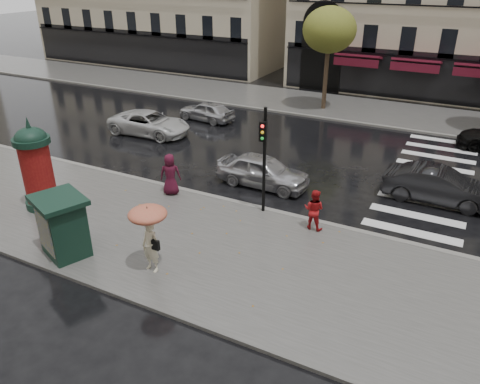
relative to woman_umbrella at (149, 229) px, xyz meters
The scene contains 17 objects.
ground 3.11m from the woman_umbrella, 68.64° to the left, with size 160.00×160.00×0.00m, color black.
near_sidewalk 2.70m from the woman_umbrella, 63.85° to the left, with size 90.00×7.00×0.12m, color #474744.
far_sidewalk 21.54m from the woman_umbrella, 87.44° to the left, with size 90.00×6.00×0.12m, color #474744.
near_kerb 5.76m from the woman_umbrella, 80.01° to the left, with size 90.00×0.25×0.14m, color slate.
far_kerb 18.55m from the woman_umbrella, 87.02° to the left, with size 90.00×0.25×0.14m, color slate.
zebra_crossing 14.02m from the woman_umbrella, 60.00° to the left, with size 3.60×11.75×0.01m, color silver.
tree_far_left 20.78m from the woman_umbrella, 92.91° to the left, with size 3.40×3.40×6.64m.
woman_umbrella is the anchor object (origin of this frame).
woman_red 6.14m from the woman_umbrella, 52.87° to the left, with size 0.76×0.59×1.56m, color #AE1518.
man_burgundy 5.57m from the woman_umbrella, 118.64° to the left, with size 0.87×0.57×1.78m, color #430D1F.
morris_column 6.77m from the woman_umbrella, 166.77° to the left, with size 1.39×1.39×3.74m.
traffic_light 5.48m from the woman_umbrella, 74.04° to the left, with size 0.28×0.40×4.21m.
newsstand 3.25m from the woman_umbrella, behind, with size 2.16×2.01×2.09m.
car_silver 7.69m from the woman_umbrella, 87.28° to the left, with size 1.68×4.18×1.42m, color #B5B5BA.
car_darkgrey 12.12m from the woman_umbrella, 51.85° to the left, with size 1.53×4.39×1.45m, color black.
car_white 13.85m from the woman_umbrella, 127.49° to the left, with size 2.22×4.81×1.34m, color silver.
car_far_silver 16.30m from the woman_umbrella, 114.85° to the left, with size 1.48×3.67×1.25m, color #BABABF.
Camera 1 is at (7.21, -12.19, 8.97)m, focal length 35.00 mm.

